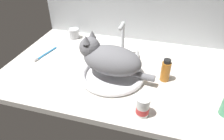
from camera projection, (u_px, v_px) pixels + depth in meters
countertop at (119, 71)px, 109.87cm from camera, size 120.87×74.59×3.00cm
backsplash_wall at (134, 15)px, 130.25cm from camera, size 120.87×2.40×38.21cm
sink_basin at (112, 74)px, 102.37cm from camera, size 32.98×32.98×3.08cm
faucet at (122, 43)px, 115.73cm from camera, size 20.87×9.99×20.69cm
cat at (108, 58)px, 97.94cm from camera, size 38.57×21.00×18.70cm
amber_bottle at (166, 71)px, 97.79cm from camera, size 4.53×4.53×11.75cm
pill_bottle at (143, 107)px, 79.77cm from camera, size 5.45×5.45×8.73cm
metal_jar at (74, 33)px, 137.69cm from camera, size 6.72×6.72×6.53cm
toothbrush at (45, 54)px, 120.34cm from camera, size 4.99×17.99×1.70cm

